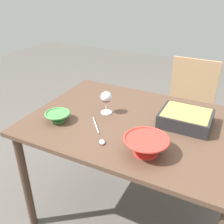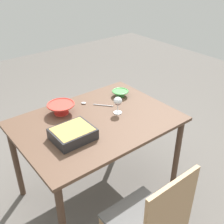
{
  "view_description": "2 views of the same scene",
  "coord_description": "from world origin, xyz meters",
  "px_view_note": "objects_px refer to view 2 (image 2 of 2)",
  "views": [
    {
      "loc": [
        -0.47,
        1.24,
        1.54
      ],
      "look_at": [
        0.13,
        0.05,
        0.82
      ],
      "focal_mm": 41.3,
      "sensor_mm": 36.0,
      "label": 1
    },
    {
      "loc": [
        -1.05,
        -1.52,
        1.92
      ],
      "look_at": [
        0.11,
        -0.06,
        0.83
      ],
      "focal_mm": 44.29,
      "sensor_mm": 36.0,
      "label": 2
    }
  ],
  "objects_px": {
    "small_bowl": "(61,108)",
    "chair": "(153,223)",
    "serving_spoon": "(91,104)",
    "mixing_bowl": "(120,93)",
    "casserole_dish": "(73,133)",
    "dining_table": "(97,130)",
    "wine_glass": "(118,102)"
  },
  "relations": [
    {
      "from": "wine_glass",
      "to": "casserole_dish",
      "type": "distance_m",
      "value": 0.48
    },
    {
      "from": "small_bowl",
      "to": "casserole_dish",
      "type": "bearing_deg",
      "value": -107.05
    },
    {
      "from": "dining_table",
      "to": "serving_spoon",
      "type": "relative_size",
      "value": 5.43
    },
    {
      "from": "wine_glass",
      "to": "small_bowl",
      "type": "xyz_separation_m",
      "value": [
        -0.36,
        0.28,
        -0.05
      ]
    },
    {
      "from": "small_bowl",
      "to": "chair",
      "type": "bearing_deg",
      "value": -90.45
    },
    {
      "from": "wine_glass",
      "to": "mixing_bowl",
      "type": "bearing_deg",
      "value": 46.13
    },
    {
      "from": "mixing_bowl",
      "to": "small_bowl",
      "type": "height_order",
      "value": "small_bowl"
    },
    {
      "from": "dining_table",
      "to": "small_bowl",
      "type": "height_order",
      "value": "small_bowl"
    },
    {
      "from": "wine_glass",
      "to": "serving_spoon",
      "type": "height_order",
      "value": "wine_glass"
    },
    {
      "from": "chair",
      "to": "serving_spoon",
      "type": "bearing_deg",
      "value": 74.99
    },
    {
      "from": "wine_glass",
      "to": "serving_spoon",
      "type": "bearing_deg",
      "value": 109.97
    },
    {
      "from": "small_bowl",
      "to": "serving_spoon",
      "type": "bearing_deg",
      "value": -5.89
    },
    {
      "from": "chair",
      "to": "casserole_dish",
      "type": "height_order",
      "value": "chair"
    },
    {
      "from": "casserole_dish",
      "to": "mixing_bowl",
      "type": "height_order",
      "value": "casserole_dish"
    },
    {
      "from": "serving_spoon",
      "to": "casserole_dish",
      "type": "bearing_deg",
      "value": -139.11
    },
    {
      "from": "dining_table",
      "to": "wine_glass",
      "type": "xyz_separation_m",
      "value": [
        0.2,
        -0.02,
        0.19
      ]
    },
    {
      "from": "chair",
      "to": "small_bowl",
      "type": "xyz_separation_m",
      "value": [
        0.01,
        1.08,
        0.32
      ]
    },
    {
      "from": "casserole_dish",
      "to": "mixing_bowl",
      "type": "xyz_separation_m",
      "value": [
        0.69,
        0.3,
        -0.01
      ]
    },
    {
      "from": "dining_table",
      "to": "wine_glass",
      "type": "bearing_deg",
      "value": -5.28
    },
    {
      "from": "casserole_dish",
      "to": "small_bowl",
      "type": "relative_size",
      "value": 1.27
    },
    {
      "from": "dining_table",
      "to": "wine_glass",
      "type": "distance_m",
      "value": 0.28
    },
    {
      "from": "casserole_dish",
      "to": "mixing_bowl",
      "type": "relative_size",
      "value": 1.88
    },
    {
      "from": "casserole_dish",
      "to": "small_bowl",
      "type": "distance_m",
      "value": 0.38
    },
    {
      "from": "mixing_bowl",
      "to": "serving_spoon",
      "type": "bearing_deg",
      "value": 173.5
    },
    {
      "from": "dining_table",
      "to": "wine_glass",
      "type": "height_order",
      "value": "wine_glass"
    },
    {
      "from": "wine_glass",
      "to": "serving_spoon",
      "type": "xyz_separation_m",
      "value": [
        -0.09,
        0.25,
        -0.09
      ]
    },
    {
      "from": "mixing_bowl",
      "to": "serving_spoon",
      "type": "height_order",
      "value": "mixing_bowl"
    },
    {
      "from": "small_bowl",
      "to": "serving_spoon",
      "type": "distance_m",
      "value": 0.28
    },
    {
      "from": "casserole_dish",
      "to": "serving_spoon",
      "type": "bearing_deg",
      "value": 40.89
    },
    {
      "from": "chair",
      "to": "casserole_dish",
      "type": "relative_size",
      "value": 3.24
    },
    {
      "from": "mixing_bowl",
      "to": "small_bowl",
      "type": "xyz_separation_m",
      "value": [
        -0.57,
        0.06,
        0.02
      ]
    },
    {
      "from": "dining_table",
      "to": "mixing_bowl",
      "type": "distance_m",
      "value": 0.47
    }
  ]
}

